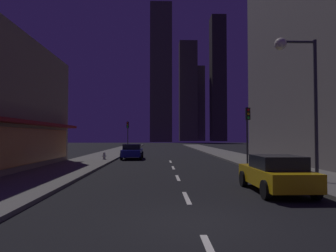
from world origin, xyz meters
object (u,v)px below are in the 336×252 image
traffic_light_far_left (128,130)px  street_lamp_right (298,74)px  fire_hydrant_far_left (104,156)px  traffic_light_near_right (248,123)px  car_parked_near (276,173)px  car_parked_far (132,151)px

traffic_light_far_left → street_lamp_right: street_lamp_right is taller
fire_hydrant_far_left → street_lamp_right: (11.28, -13.71, 4.61)m
fire_hydrant_far_left → traffic_light_near_right: bearing=-25.0°
car_parked_near → traffic_light_far_left: 33.24m
car_parked_near → fire_hydrant_far_left: (-9.50, 15.54, -0.29)m
traffic_light_far_left → street_lamp_right: (10.88, -30.05, 1.87)m
car_parked_near → street_lamp_right: 5.02m
car_parked_near → traffic_light_near_right: (1.90, 10.22, 2.45)m
street_lamp_right → car_parked_near: bearing=-134.1°
car_parked_near → street_lamp_right: street_lamp_right is taller
traffic_light_far_left → street_lamp_right: bearing=-70.1°
traffic_light_near_right → street_lamp_right: street_lamp_right is taller
car_parked_near → car_parked_far: same height
car_parked_far → traffic_light_far_left: bearing=97.7°
car_parked_near → fire_hydrant_far_left: 18.22m
car_parked_far → traffic_light_far_left: 14.35m
fire_hydrant_far_left → street_lamp_right: size_ratio=0.10×
car_parked_near → traffic_light_far_left: bearing=105.9°
car_parked_near → car_parked_far: (-7.20, 17.87, 0.00)m
car_parked_near → traffic_light_near_right: traffic_light_near_right is taller
traffic_light_near_right → traffic_light_far_left: size_ratio=1.00×
traffic_light_near_right → street_lamp_right: 8.60m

